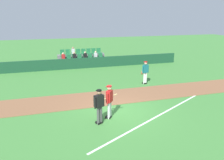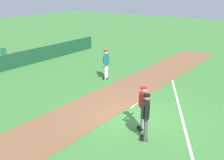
# 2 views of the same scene
# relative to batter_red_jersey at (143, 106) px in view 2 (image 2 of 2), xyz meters

# --- Properties ---
(ground_plane) EXTENTS (80.00, 80.00, 0.00)m
(ground_plane) POSITION_rel_batter_red_jersey_xyz_m (0.61, 0.59, -0.97)
(ground_plane) COLOR #42843A
(infield_dirt_path) EXTENTS (28.00, 2.61, 0.03)m
(infield_dirt_path) POSITION_rel_batter_red_jersey_xyz_m (0.61, 2.84, -0.95)
(infield_dirt_path) COLOR brown
(infield_dirt_path) RESTS_ON ground
(foul_line_chalk) EXTENTS (10.59, 5.81, 0.01)m
(foul_line_chalk) POSITION_rel_batter_red_jersey_xyz_m (3.61, 0.09, -0.96)
(foul_line_chalk) COLOR white
(foul_line_chalk) RESTS_ON ground
(batter_red_jersey) EXTENTS (0.76, 0.67, 1.76)m
(batter_red_jersey) POSITION_rel_batter_red_jersey_xyz_m (0.00, 0.00, 0.00)
(batter_red_jersey) COLOR silver
(batter_red_jersey) RESTS_ON ground
(umpire_home_plate) EXTENTS (0.55, 0.43, 1.76)m
(umpire_home_plate) POSITION_rel_batter_red_jersey_xyz_m (-0.64, -0.46, 0.03)
(umpire_home_plate) COLOR #4C4C4C
(umpire_home_plate) RESTS_ON ground
(runner_teal_jersey) EXTENTS (0.67, 0.37, 1.76)m
(runner_teal_jersey) POSITION_rel_batter_red_jersey_xyz_m (4.19, 4.86, -0.01)
(runner_teal_jersey) COLOR white
(runner_teal_jersey) RESTS_ON ground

